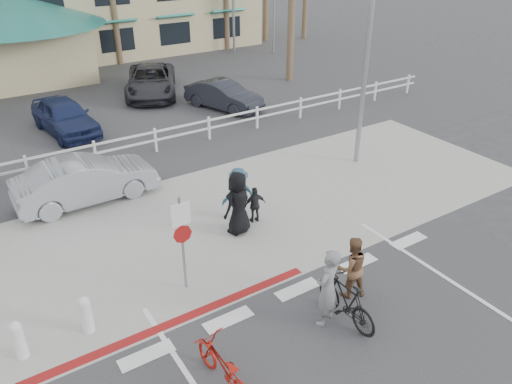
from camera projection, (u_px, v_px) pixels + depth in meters
ground at (312, 303)px, 12.03m from camera, size 140.00×140.00×0.00m
bike_path at (372, 356)px, 10.55m from camera, size 12.00×16.00×0.01m
sidewalk_plaza at (221, 221)px, 15.36m from camera, size 22.00×7.00×0.01m
cross_street at (168, 173)px, 18.31m from camera, size 40.00×5.00×0.01m
parking_lot at (91, 103)px, 25.34m from camera, size 50.00×16.00×0.01m
curb_red at (178, 321)px, 11.49m from camera, size 7.00×0.25×0.02m
rail_fence at (158, 140)px, 19.79m from camera, size 29.40×0.16×1.00m
sign_post at (182, 239)px, 11.87m from camera, size 0.50×0.10×2.90m
bollard_0 at (86, 315)px, 11.00m from camera, size 0.26×0.26×0.95m
bollard_1 at (18, 340)px, 10.33m from camera, size 0.26×0.26×0.95m
streetlight_0 at (368, 42)px, 17.05m from camera, size 0.60×2.00×9.00m
info_sign at (274, 12)px, 33.63m from camera, size 1.20×0.16×5.60m
bike_red at (224, 368)px, 9.66m from camera, size 0.80×1.92×0.98m
rider_red at (328, 288)px, 11.02m from camera, size 0.84×0.71×1.97m
bike_black at (346, 301)px, 11.28m from camera, size 0.55×1.86×1.11m
rider_black at (351, 267)px, 11.95m from camera, size 0.95×0.84×1.63m
pedestrian_a at (239, 193)px, 15.19m from camera, size 1.14×0.74×1.66m
pedestrian_child at (255, 205)px, 15.05m from camera, size 0.73×0.40×1.17m
pedestrian_b at (238, 203)px, 14.35m from camera, size 1.10×0.89×1.94m
car_white_sedan at (86, 180)px, 16.15m from camera, size 4.54×1.64×1.49m
lot_car_2 at (65, 116)px, 21.45m from camera, size 2.29×4.61×1.51m
lot_car_3 at (224, 95)px, 24.31m from camera, size 2.77×4.30×1.34m
lot_car_5 at (151, 81)px, 26.26m from camera, size 4.46×5.91×1.49m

